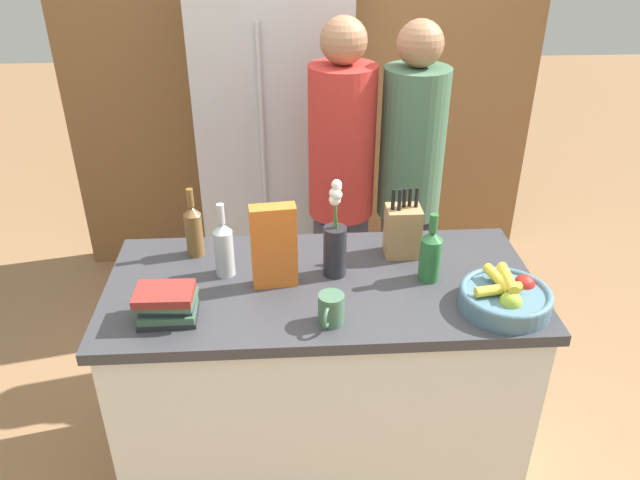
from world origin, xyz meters
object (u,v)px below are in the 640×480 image
(bottle_oil, at_px, (224,247))
(knife_block, at_px, (403,230))
(person_at_sink, at_px, (341,182))
(bottle_vinegar, at_px, (431,255))
(refrigerator, at_px, (275,131))
(bottle_wine, at_px, (194,229))
(fruit_bowl, at_px, (506,297))
(book_stack, at_px, (167,304))
(coffee_mug, at_px, (331,309))
(cereal_box, at_px, (274,246))
(person_in_blue, at_px, (410,182))
(flower_vase, at_px, (335,242))

(bottle_oil, bearing_deg, knife_block, 8.87)
(person_at_sink, bearing_deg, bottle_vinegar, -79.03)
(bottle_vinegar, bearing_deg, refrigerator, 111.45)
(knife_block, height_order, bottle_wine, knife_block)
(fruit_bowl, bearing_deg, book_stack, 179.58)
(knife_block, bearing_deg, coffee_mug, -125.83)
(book_stack, bearing_deg, bottle_wine, 83.74)
(cereal_box, bearing_deg, bottle_vinegar, -0.47)
(book_stack, height_order, bottle_vinegar, bottle_vinegar)
(person_at_sink, bearing_deg, fruit_bowl, -70.88)
(cereal_box, height_order, person_in_blue, person_in_blue)
(refrigerator, xyz_separation_m, knife_block, (0.47, -1.19, 0.03))
(bottle_oil, distance_m, person_at_sink, 0.80)
(bottle_wine, bearing_deg, refrigerator, 75.57)
(fruit_bowl, xyz_separation_m, person_at_sink, (-0.46, 0.91, 0.01))
(bottle_oil, relative_size, bottle_wine, 1.03)
(bottle_vinegar, height_order, person_at_sink, person_at_sink)
(fruit_bowl, relative_size, person_at_sink, 0.18)
(fruit_bowl, bearing_deg, bottle_oil, 164.24)
(flower_vase, distance_m, bottle_vinegar, 0.33)
(person_at_sink, xyz_separation_m, person_in_blue, (0.31, -0.01, -0.01))
(bottle_vinegar, xyz_separation_m, bottle_wine, (-0.84, 0.22, 0.01))
(cereal_box, bearing_deg, bottle_wine, 143.49)
(refrigerator, xyz_separation_m, fruit_bowl, (0.75, -1.56, -0.02))
(bottle_oil, height_order, bottle_vinegar, bottle_oil)
(bottle_oil, relative_size, bottle_vinegar, 1.09)
(bottle_oil, xyz_separation_m, person_in_blue, (0.78, 0.64, -0.06))
(book_stack, distance_m, bottle_vinegar, 0.90)
(refrigerator, relative_size, bottle_oil, 6.94)
(coffee_mug, distance_m, bottle_oil, 0.47)
(person_in_blue, bearing_deg, bottle_vinegar, -78.40)
(cereal_box, xyz_separation_m, bottle_vinegar, (0.54, -0.00, -0.05))
(bottle_vinegar, bearing_deg, bottle_oil, 173.68)
(flower_vase, xyz_separation_m, bottle_vinegar, (0.33, -0.06, -0.03))
(cereal_box, xyz_separation_m, person_in_blue, (0.60, 0.71, -0.10))
(flower_vase, distance_m, person_in_blue, 0.77)
(fruit_bowl, xyz_separation_m, book_stack, (-1.09, 0.01, 0.01))
(knife_block, xyz_separation_m, person_in_blue, (0.13, 0.53, -0.05))
(flower_vase, bearing_deg, refrigerator, 99.16)
(fruit_bowl, bearing_deg, refrigerator, 115.82)
(fruit_bowl, distance_m, flower_vase, 0.60)
(flower_vase, xyz_separation_m, person_at_sink, (0.08, 0.67, -0.08))
(bottle_vinegar, bearing_deg, person_in_blue, 84.86)
(refrigerator, distance_m, knife_block, 1.29)
(refrigerator, height_order, cereal_box, refrigerator)
(fruit_bowl, distance_m, knife_block, 0.46)
(bottle_oil, bearing_deg, bottle_wine, 129.65)
(refrigerator, distance_m, coffee_mug, 1.62)
(bottle_oil, xyz_separation_m, person_at_sink, (0.47, 0.65, -0.05))
(knife_block, relative_size, person_at_sink, 0.16)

